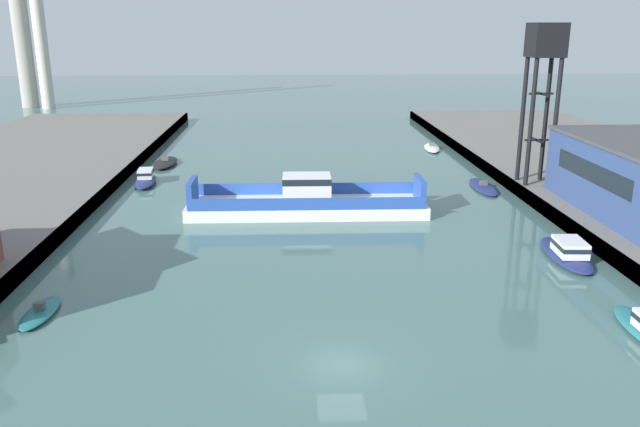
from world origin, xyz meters
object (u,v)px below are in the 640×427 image
Objects in this scene: moored_boat_far_left at (568,251)px; moored_boat_far_right at (483,187)px; chain_ferry at (307,202)px; smokestack_distant_b at (37,8)px; moored_boat_near_left at (432,148)px; moored_boat_upstream_a at (40,312)px; moored_boat_near_right at (165,163)px; moored_boat_mid_left at (146,178)px; crane_tower at (544,60)px; smokestack_distant_a at (21,25)px.

moored_boat_far_left is 21.44m from moored_boat_far_right.
chain_ferry is 0.58× the size of smokestack_distant_b.
moored_boat_near_left is at bearing 91.43° from moored_boat_far_right.
chain_ferry is 2.73× the size of moored_boat_far_right.
moored_boat_near_right is at bearing 90.21° from moored_boat_upstream_a.
moored_boat_far_right is at bearing -6.50° from moored_boat_mid_left.
crane_tower is (40.45, -16.46, 13.26)m from moored_boat_near_right.
smokestack_distant_b is (-34.07, 67.91, 19.49)m from moored_boat_mid_left.
chain_ferry is 97.33m from smokestack_distant_b.
crane_tower is at bearing -78.98° from moored_boat_near_left.
smokestack_distant_b is at bearing 134.43° from moored_boat_far_right.
smokestack_distant_a is at bearing 122.74° from moored_boat_near_right.
smokestack_distant_a reaches higher than moored_boat_far_left.
moored_boat_far_left reaches higher than moored_boat_mid_left.
moored_boat_mid_left is 36.84m from moored_boat_far_right.
moored_boat_upstream_a is (-35.46, -51.44, -0.07)m from moored_boat_near_left.
moored_boat_far_left is 0.26× the size of smokestack_distant_a.
crane_tower is at bearing -31.20° from moored_boat_far_right.
moored_boat_near_right is 43.06m from moored_boat_upstream_a.
smokestack_distant_a reaches higher than moored_boat_upstream_a.
moored_boat_far_right is at bearing -20.98° from moored_boat_near_right.
moored_boat_upstream_a is 108.86m from smokestack_distant_b.
crane_tower reaches higher than moored_boat_near_left.
smokestack_distant_a reaches higher than chain_ferry.
moored_boat_near_right is at bearing -57.26° from smokestack_distant_a.
smokestack_distant_b is at bearing -30.54° from smokestack_distant_a.
smokestack_distant_b reaches higher than moored_boat_mid_left.
moored_boat_far_right is 107.54m from smokestack_distant_a.
crane_tower is 0.50× the size of smokestack_distant_a.
smokestack_distant_b is (-34.66, 101.27, 19.86)m from moored_boat_upstream_a.
moored_boat_upstream_a is at bearing -88.99° from moored_boat_mid_left.
moored_boat_near_left is 0.87× the size of moored_boat_far_left.
moored_boat_far_left is at bearing -44.45° from moored_boat_near_right.
moored_boat_far_left reaches higher than moored_boat_far_right.
moored_boat_upstream_a is 0.13× the size of smokestack_distant_b.
chain_ferry is 35.83m from moored_boat_near_left.
crane_tower is 0.41× the size of smokestack_distant_b.
moored_boat_far_right is 1.63× the size of moored_boat_upstream_a.
smokestack_distant_b is (-34.50, 58.21, 19.77)m from moored_boat_near_right.
moored_boat_near_right is 0.20× the size of smokestack_distant_b.
moored_boat_upstream_a is 112.49m from smokestack_distant_a.
moored_boat_mid_left is 0.90× the size of moored_boat_far_right.
smokestack_distant_a is at bearing 144.89° from moored_boat_near_left.
moored_boat_near_right is 9.71m from moored_boat_mid_left.
moored_boat_upstream_a is (0.59, -33.36, -0.38)m from moored_boat_mid_left.
moored_boat_near_right is 50.42m from moored_boat_far_left.
smokestack_distant_a is at bearing 118.76° from moored_boat_mid_left.
smokestack_distant_a is at bearing 110.73° from moored_boat_upstream_a.
moored_boat_far_left is at bearing -35.11° from moored_boat_mid_left.
chain_ferry is at bearing -52.62° from moored_boat_near_right.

